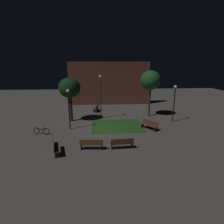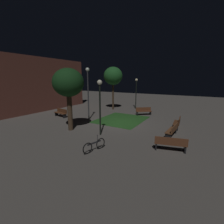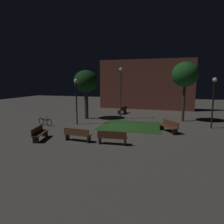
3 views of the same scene
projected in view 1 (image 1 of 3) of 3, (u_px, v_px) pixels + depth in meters
ground_plane at (105, 128)px, 18.83m from camera, size 60.00×60.00×0.00m
grass_lawn at (117, 126)px, 19.45m from camera, size 5.34×4.48×0.01m
bench_front_right at (92, 144)px, 13.92m from camera, size 1.83×0.61×0.88m
bench_back_row at (122, 143)px, 14.07m from camera, size 1.83×0.61×0.88m
bench_front_left at (150, 125)px, 18.30m from camera, size 1.49×1.71×0.88m
bench_by_lamp at (56, 147)px, 13.41m from camera, size 0.91×1.86×0.88m
bench_near_trees at (96, 108)px, 25.29m from camera, size 0.77×1.85×0.88m
tree_back_left at (151, 81)px, 22.00m from camera, size 2.48×2.48×5.68m
tree_right_canopy at (70, 88)px, 20.14m from camera, size 2.42×2.42×4.97m
lamp_post_near_wall at (69, 102)px, 17.74m from camera, size 0.36×0.36×4.08m
lamp_post_path_center at (100, 90)px, 21.25m from camera, size 0.36×0.36×5.20m
lamp_post_plaza_west at (175, 97)px, 20.17m from camera, size 0.36×0.36×4.16m
bicycle at (41, 131)px, 17.00m from camera, size 1.60×0.45×0.93m
building_wall_backdrop at (109, 83)px, 29.07m from camera, size 12.83×0.80×6.76m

